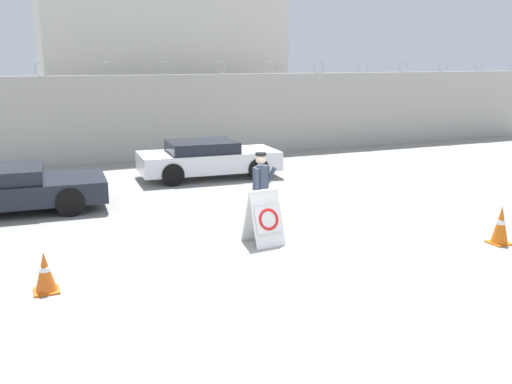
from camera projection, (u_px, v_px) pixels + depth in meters
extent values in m
plane|color=gray|center=(264.00, 256.00, 10.67)|extent=(90.00, 90.00, 0.00)
cube|color=#ADA8A0|center=(139.00, 118.00, 20.33)|extent=(36.00, 0.30, 3.05)
torus|color=gray|center=(42.00, 69.00, 18.75)|extent=(0.47, 0.03, 0.47)
torus|color=gray|center=(106.00, 69.00, 19.54)|extent=(0.47, 0.03, 0.47)
torus|color=gray|center=(165.00, 68.00, 20.32)|extent=(0.47, 0.03, 0.47)
torus|color=gray|center=(220.00, 68.00, 21.10)|extent=(0.47, 0.03, 0.47)
torus|color=gray|center=(271.00, 68.00, 21.89)|extent=(0.47, 0.03, 0.47)
torus|color=gray|center=(318.00, 67.00, 22.67)|extent=(0.47, 0.03, 0.47)
torus|color=gray|center=(363.00, 67.00, 23.45)|extent=(0.47, 0.03, 0.47)
torus|color=gray|center=(404.00, 67.00, 24.24)|extent=(0.47, 0.03, 0.47)
torus|color=gray|center=(443.00, 66.00, 25.02)|extent=(0.47, 0.03, 0.47)
torus|color=gray|center=(479.00, 66.00, 25.80)|extent=(0.47, 0.03, 0.47)
cube|color=beige|center=(160.00, 72.00, 24.88)|extent=(9.84, 5.29, 6.04)
cube|color=white|center=(267.00, 220.00, 11.18)|extent=(0.68, 0.44, 1.06)
cube|color=white|center=(259.00, 216.00, 11.47)|extent=(0.68, 0.44, 1.06)
cube|color=white|center=(263.00, 191.00, 11.20)|extent=(0.68, 0.14, 0.05)
cube|color=white|center=(268.00, 219.00, 11.15)|extent=(0.56, 0.24, 0.52)
torus|color=red|center=(269.00, 219.00, 11.14)|extent=(0.45, 0.23, 0.43)
cylinder|color=black|center=(259.00, 215.00, 11.93)|extent=(0.15, 0.15, 0.81)
cylinder|color=black|center=(262.00, 213.00, 12.10)|extent=(0.15, 0.15, 0.81)
cube|color=#384256|center=(261.00, 181.00, 11.85)|extent=(0.44, 0.46, 0.63)
sphere|color=beige|center=(261.00, 159.00, 11.75)|extent=(0.22, 0.22, 0.22)
cylinder|color=#384256|center=(257.00, 183.00, 11.61)|extent=(0.09, 0.09, 0.59)
cylinder|color=#384256|center=(269.00, 179.00, 12.07)|extent=(0.31, 0.29, 0.58)
cylinder|color=black|center=(261.00, 154.00, 11.72)|extent=(0.23, 0.23, 0.05)
cube|color=orange|center=(47.00, 291.00, 9.05)|extent=(0.39, 0.39, 0.03)
cone|color=orange|center=(45.00, 271.00, 8.97)|extent=(0.33, 0.33, 0.63)
cylinder|color=white|center=(45.00, 269.00, 8.97)|extent=(0.17, 0.17, 0.09)
cube|color=orange|center=(499.00, 243.00, 11.40)|extent=(0.39, 0.39, 0.03)
cone|color=orange|center=(501.00, 224.00, 11.32)|extent=(0.33, 0.33, 0.74)
cylinder|color=white|center=(501.00, 222.00, 11.31)|extent=(0.17, 0.17, 0.10)
cylinder|color=black|center=(68.00, 186.00, 15.00)|extent=(0.69, 0.24, 0.67)
cylinder|color=black|center=(70.00, 202.00, 13.32)|extent=(0.69, 0.24, 0.67)
cube|color=black|center=(5.00, 192.00, 13.66)|extent=(4.76, 2.22, 0.52)
cylinder|color=black|center=(241.00, 160.00, 18.92)|extent=(0.67, 0.24, 0.66)
cylinder|color=black|center=(258.00, 169.00, 17.35)|extent=(0.67, 0.24, 0.66)
cylinder|color=black|center=(162.00, 165.00, 18.06)|extent=(0.67, 0.24, 0.66)
cylinder|color=black|center=(173.00, 175.00, 16.49)|extent=(0.67, 0.24, 0.66)
cube|color=silver|center=(209.00, 161.00, 17.66)|extent=(4.34, 2.05, 0.58)
cube|color=black|center=(202.00, 146.00, 17.49)|extent=(2.13, 1.75, 0.34)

